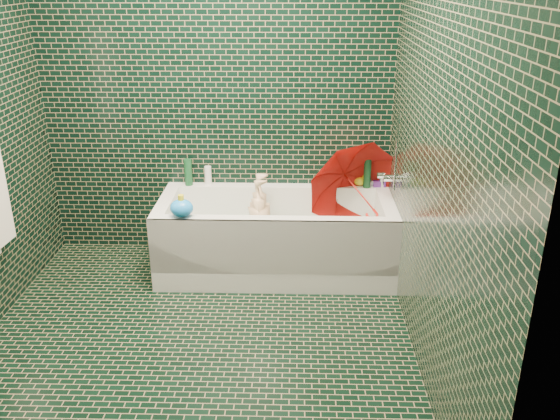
{
  "coord_description": "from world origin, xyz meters",
  "views": [
    {
      "loc": [
        0.59,
        -2.94,
        2.1
      ],
      "look_at": [
        0.49,
        0.82,
        0.56
      ],
      "focal_mm": 38.0,
      "sensor_mm": 36.0,
      "label": 1
    }
  ],
  "objects_px": {
    "rubber_duck": "(361,180)",
    "bath_toy": "(182,208)",
    "child": "(263,228)",
    "bathtub": "(276,244)",
    "umbrella": "(360,194)"
  },
  "relations": [
    {
      "from": "child",
      "to": "bathtub",
      "type": "bearing_deg",
      "value": 62.48
    },
    {
      "from": "umbrella",
      "to": "rubber_duck",
      "type": "relative_size",
      "value": 5.54
    },
    {
      "from": "rubber_duck",
      "to": "bath_toy",
      "type": "relative_size",
      "value": 0.66
    },
    {
      "from": "bathtub",
      "to": "umbrella",
      "type": "bearing_deg",
      "value": 6.25
    },
    {
      "from": "child",
      "to": "bath_toy",
      "type": "relative_size",
      "value": 4.28
    },
    {
      "from": "bath_toy",
      "to": "rubber_duck",
      "type": "bearing_deg",
      "value": 44.33
    },
    {
      "from": "bathtub",
      "to": "umbrella",
      "type": "height_order",
      "value": "umbrella"
    },
    {
      "from": "rubber_duck",
      "to": "bath_toy",
      "type": "bearing_deg",
      "value": -162.68
    },
    {
      "from": "rubber_duck",
      "to": "bath_toy",
      "type": "distance_m",
      "value": 1.42
    },
    {
      "from": "bath_toy",
      "to": "child",
      "type": "bearing_deg",
      "value": 51.94
    },
    {
      "from": "bathtub",
      "to": "bath_toy",
      "type": "distance_m",
      "value": 0.8
    },
    {
      "from": "bathtub",
      "to": "child",
      "type": "relative_size",
      "value": 2.13
    },
    {
      "from": "child",
      "to": "bath_toy",
      "type": "bearing_deg",
      "value": -50.25
    },
    {
      "from": "umbrella",
      "to": "bath_toy",
      "type": "height_order",
      "value": "umbrella"
    },
    {
      "from": "umbrella",
      "to": "rubber_duck",
      "type": "bearing_deg",
      "value": 63.8
    }
  ]
}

